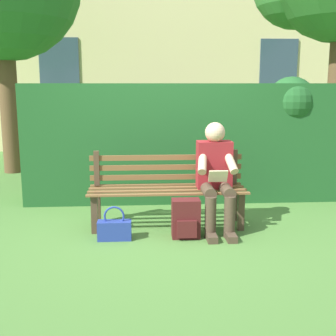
{
  "coord_description": "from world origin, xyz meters",
  "views": [
    {
      "loc": [
        0.31,
        4.73,
        1.58
      ],
      "look_at": [
        0.0,
        0.1,
        0.69
      ],
      "focal_mm": 47.12,
      "sensor_mm": 36.0,
      "label": 1
    }
  ],
  "objects_px": {
    "park_bench": "(167,187)",
    "handbag": "(114,229)",
    "person_seated": "(216,174)",
    "backpack": "(186,219)"
  },
  "relations": [
    {
      "from": "park_bench",
      "to": "handbag",
      "type": "bearing_deg",
      "value": 39.35
    },
    {
      "from": "park_bench",
      "to": "person_seated",
      "type": "distance_m",
      "value": 0.58
    },
    {
      "from": "person_seated",
      "to": "backpack",
      "type": "bearing_deg",
      "value": 37.04
    },
    {
      "from": "park_bench",
      "to": "handbag",
      "type": "xyz_separation_m",
      "value": [
        0.57,
        0.47,
        -0.32
      ]
    },
    {
      "from": "park_bench",
      "to": "handbag",
      "type": "distance_m",
      "value": 0.8
    },
    {
      "from": "park_bench",
      "to": "person_seated",
      "type": "xyz_separation_m",
      "value": [
        -0.52,
        0.18,
        0.18
      ]
    },
    {
      "from": "backpack",
      "to": "park_bench",
      "type": "bearing_deg",
      "value": -69.26
    },
    {
      "from": "park_bench",
      "to": "handbag",
      "type": "height_order",
      "value": "park_bench"
    },
    {
      "from": "park_bench",
      "to": "backpack",
      "type": "xyz_separation_m",
      "value": [
        -0.17,
        0.44,
        -0.23
      ]
    },
    {
      "from": "backpack",
      "to": "handbag",
      "type": "height_order",
      "value": "backpack"
    }
  ]
}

